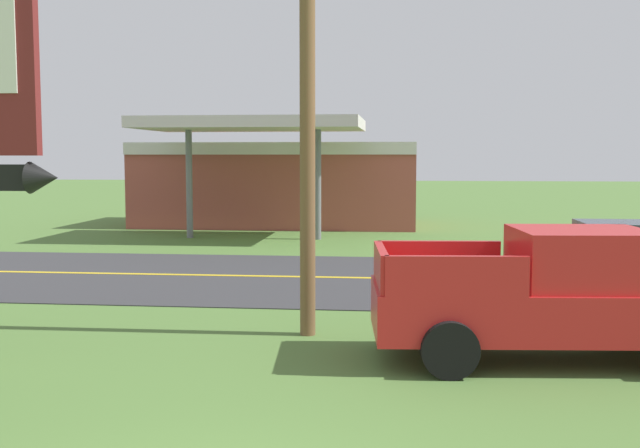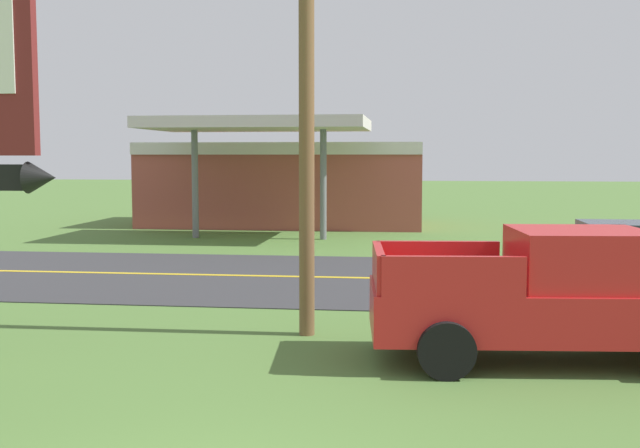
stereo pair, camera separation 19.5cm
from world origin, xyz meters
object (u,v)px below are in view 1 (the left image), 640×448
(utility_pole, at_px, (307,72))
(car_silver_near_lane, at_px, (624,260))
(pickup_red_parked_on_lawn, at_px, (554,296))
(gas_station, at_px, (278,181))

(utility_pole, relative_size, car_silver_near_lane, 1.95)
(pickup_red_parked_on_lawn, bearing_deg, car_silver_near_lane, 64.98)
(utility_pole, bearing_deg, pickup_red_parked_on_lawn, -17.69)
(gas_station, bearing_deg, car_silver_near_lane, -58.27)
(utility_pole, height_order, car_silver_near_lane, utility_pole)
(car_silver_near_lane, bearing_deg, gas_station, 121.73)
(gas_station, distance_m, car_silver_near_lane, 19.41)
(utility_pole, relative_size, gas_station, 0.68)
(gas_station, distance_m, pickup_red_parked_on_lawn, 23.11)
(utility_pole, distance_m, car_silver_near_lane, 8.31)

